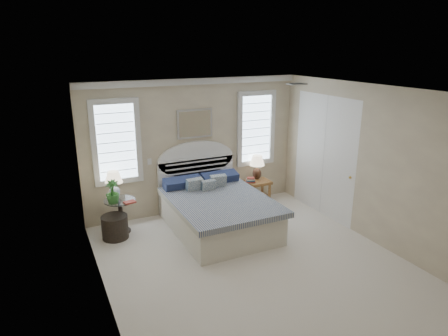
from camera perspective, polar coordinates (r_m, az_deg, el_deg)
floor at (r=6.50m, az=4.40°, el=-13.48°), size 4.50×5.00×0.01m
ceiling at (r=5.63m, az=5.03°, el=10.93°), size 4.50×5.00×0.01m
wall_back at (r=8.09m, az=-4.21°, el=3.11°), size 4.50×0.02×2.70m
wall_left at (r=5.23m, az=-17.26°, el=-5.57°), size 0.02×5.00×2.70m
wall_right at (r=7.28m, az=20.22°, el=0.48°), size 0.02×5.00×2.70m
crown_molding at (r=7.84m, az=-4.30°, el=12.23°), size 4.50×0.08×0.12m
hvac_vent at (r=6.95m, az=10.35°, el=11.72°), size 0.30×0.20×0.02m
switch_plate at (r=7.85m, az=-10.60°, el=0.90°), size 0.08×0.01×0.12m
window_left at (r=7.61m, az=-15.14°, el=3.59°), size 0.90×0.06×1.60m
window_right at (r=8.61m, az=4.55°, el=5.66°), size 0.90×0.06×1.60m
painting at (r=7.95m, az=-4.17°, el=6.34°), size 0.74×0.04×0.58m
closet_door at (r=8.15m, az=14.07°, el=1.64°), size 0.02×1.80×2.40m
bed at (r=7.48m, az=-1.10°, el=-5.82°), size 1.72×2.28×1.47m
side_table_left at (r=7.56m, az=-14.55°, el=-6.16°), size 0.56×0.56×0.63m
nightstand_right at (r=8.62m, az=4.88°, el=-2.73°), size 0.50×0.40×0.53m
floor_pot at (r=7.42m, az=-15.31°, el=-8.13°), size 0.61×0.61×0.42m
lamp_left at (r=7.49m, az=-15.47°, el=-1.89°), size 0.40×0.40×0.51m
lamp_right at (r=8.61m, az=4.75°, el=0.52°), size 0.39×0.39×0.53m
potted_plant at (r=7.28m, az=-15.66°, el=-3.30°), size 0.28×0.28×0.42m
books_left at (r=7.28m, az=-13.32°, el=-4.77°), size 0.23×0.20×0.03m
books_right at (r=8.45m, az=3.83°, el=-1.73°), size 0.22×0.19×0.10m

